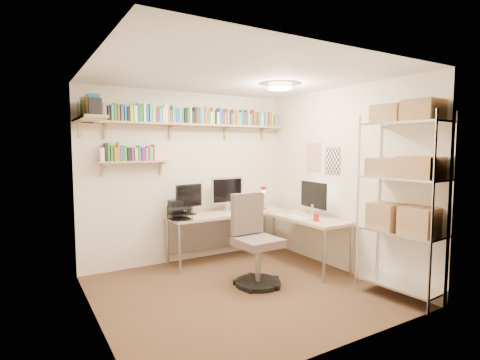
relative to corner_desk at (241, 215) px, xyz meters
name	(u,v)px	position (x,y,z in m)	size (l,w,h in m)	color
ground	(241,291)	(-0.58, -0.95, -0.71)	(3.20, 3.20, 0.00)	#49341F
room_shell	(241,160)	(-0.58, -0.95, 0.84)	(3.24, 3.04, 2.52)	beige
wall_shelves	(168,123)	(-0.97, 0.35, 1.32)	(3.12, 1.09, 0.80)	tan
corner_desk	(241,215)	(0.00, 0.00, 0.00)	(2.07, 1.82, 1.24)	tan
office_chair	(255,246)	(-0.31, -0.83, -0.24)	(0.59, 0.60, 1.12)	black
wire_rack	(405,177)	(0.84, -2.06, 0.67)	(0.51, 0.93, 2.19)	silver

